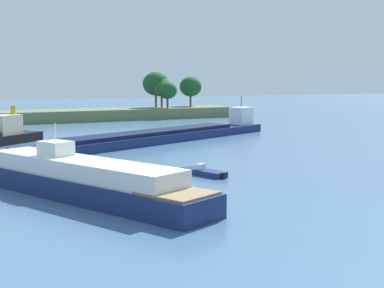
# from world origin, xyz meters

# --- Properties ---
(treeline_island) EXTENTS (75.34, 10.15, 10.05)m
(treeline_island) POSITION_xyz_m (-4.66, 86.69, 2.94)
(treeline_island) COLOR #66754C
(treeline_island) RESTS_ON ground
(cargo_barge) EXTENTS (41.66, 21.61, 5.78)m
(cargo_barge) POSITION_xyz_m (-0.10, 45.36, 0.89)
(cargo_barge) COLOR navy
(cargo_barge) RESTS_ON ground
(white_riverboat) EXTENTS (13.25, 23.33, 5.36)m
(white_riverboat) POSITION_xyz_m (-19.51, 15.69, 1.34)
(white_riverboat) COLOR navy
(white_riverboat) RESTS_ON ground
(tugboat) EXTENTS (10.73, 9.83, 5.05)m
(tugboat) POSITION_xyz_m (-20.26, 52.04, 1.29)
(tugboat) COLOR black
(tugboat) RESTS_ON ground
(fishing_skiff) EXTENTS (2.78, 5.03, 1.01)m
(fishing_skiff) POSITION_xyz_m (-7.17, 19.78, 0.28)
(fishing_skiff) COLOR navy
(fishing_skiff) RESTS_ON ground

